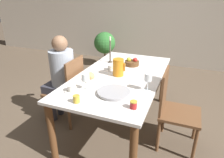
{
  "coord_description": "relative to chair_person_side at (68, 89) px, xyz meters",
  "views": [
    {
      "loc": [
        0.73,
        -2.1,
        1.62
      ],
      "look_at": [
        0.0,
        -0.27,
        0.77
      ],
      "focal_mm": 32.0,
      "sensor_mm": 36.0,
      "label": 1
    }
  ],
  "objects": [
    {
      "name": "teacup_across",
      "position": [
        0.5,
        0.25,
        0.28
      ],
      "size": [
        0.15,
        0.15,
        0.07
      ],
      "color": "silver",
      "rests_on": "dining_table"
    },
    {
      "name": "chair_person_side",
      "position": [
        0.0,
        0.0,
        0.0
      ],
      "size": [
        0.42,
        0.42,
        0.89
      ],
      "rotation": [
        0.0,
        0.0,
        1.57
      ],
      "color": "brown",
      "rests_on": "ground_plane"
    },
    {
      "name": "ground_plane",
      "position": [
        0.66,
        0.15,
        -0.47
      ],
      "size": [
        20.0,
        20.0,
        0.0
      ],
      "primitive_type": "plane",
      "color": "brown"
    },
    {
      "name": "person_seated",
      "position": [
        -0.09,
        -0.0,
        0.21
      ],
      "size": [
        0.39,
        0.41,
        1.16
      ],
      "rotation": [
        0.0,
        0.0,
        1.57
      ],
      "color": "#33333D",
      "rests_on": "ground_plane"
    },
    {
      "name": "fruit_bowl",
      "position": [
        0.7,
        0.52,
        0.29
      ],
      "size": [
        0.19,
        0.19,
        0.11
      ],
      "color": "brown",
      "rests_on": "dining_table"
    },
    {
      "name": "candlestick_tall",
      "position": [
        0.38,
        0.53,
        0.39
      ],
      "size": [
        0.06,
        0.06,
        0.36
      ],
      "color": "#4C4238",
      "rests_on": "dining_table"
    },
    {
      "name": "potted_plant",
      "position": [
        -0.45,
        2.22,
        0.04
      ],
      "size": [
        0.5,
        0.5,
        0.81
      ],
      "color": "#4C4742",
      "rests_on": "ground_plane"
    },
    {
      "name": "chair_opposite",
      "position": [
        1.33,
        0.03,
        0.0
      ],
      "size": [
        0.42,
        0.42,
        0.89
      ],
      "rotation": [
        0.0,
        0.0,
        -1.57
      ],
      "color": "brown",
      "rests_on": "ground_plane"
    },
    {
      "name": "wall_back",
      "position": [
        0.66,
        2.86,
        0.83
      ],
      "size": [
        10.0,
        0.06,
        2.6
      ],
      "color": "beige",
      "rests_on": "ground_plane"
    },
    {
      "name": "teacup_near_person",
      "position": [
        0.37,
        -0.45,
        0.28
      ],
      "size": [
        0.15,
        0.15,
        0.07
      ],
      "color": "silver",
      "rests_on": "dining_table"
    },
    {
      "name": "wine_glass_water",
      "position": [
        1.06,
        -0.15,
        0.38
      ],
      "size": [
        0.08,
        0.08,
        0.18
      ],
      "color": "white",
      "rests_on": "dining_table"
    },
    {
      "name": "jam_jar_amber",
      "position": [
        0.52,
        -0.62,
        0.29
      ],
      "size": [
        0.06,
        0.06,
        0.07
      ],
      "color": "gold",
      "rests_on": "dining_table"
    },
    {
      "name": "dining_table",
      "position": [
        0.66,
        0.15,
        0.16
      ],
      "size": [
        0.96,
        1.78,
        0.72
      ],
      "color": "silver",
      "rests_on": "ground_plane"
    },
    {
      "name": "serving_tray",
      "position": [
        0.77,
        -0.34,
        0.26
      ],
      "size": [
        0.32,
        0.32,
        0.03
      ],
      "color": "#9E9EA3",
      "rests_on": "dining_table"
    },
    {
      "name": "jam_jar_red",
      "position": [
        1.02,
        -0.53,
        0.29
      ],
      "size": [
        0.06,
        0.06,
        0.07
      ],
      "color": "#A81E1E",
      "rests_on": "dining_table"
    },
    {
      "name": "bread_plate",
      "position": [
        0.4,
        -0.11,
        0.28
      ],
      "size": [
        0.2,
        0.2,
        0.09
      ],
      "color": "silver",
      "rests_on": "dining_table"
    },
    {
      "name": "red_pitcher",
      "position": [
        0.65,
        0.12,
        0.35
      ],
      "size": [
        0.15,
        0.13,
        0.2
      ],
      "color": "orange",
      "rests_on": "dining_table"
    },
    {
      "name": "wine_glass_juice",
      "position": [
        0.48,
        -0.36,
        0.37
      ],
      "size": [
        0.08,
        0.08,
        0.17
      ],
      "color": "white",
      "rests_on": "dining_table"
    }
  ]
}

